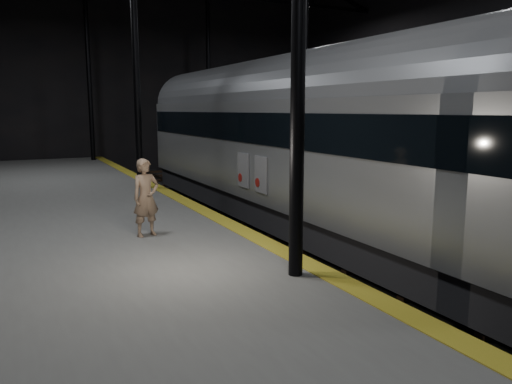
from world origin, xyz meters
TOP-DOWN VIEW (x-y plane):
  - ground at (0.00, 0.00)m, footprint 44.00×44.00m
  - platform_left at (-7.50, 0.00)m, footprint 9.00×43.80m
  - platform_right at (7.50, 0.00)m, footprint 9.00×43.80m
  - tactile_strip at (-3.25, 0.00)m, footprint 0.50×43.80m
  - track at (0.00, 0.00)m, footprint 2.40×43.00m
  - train at (-0.00, 2.85)m, footprint 3.19×21.31m
  - woman at (-5.54, 0.11)m, footprint 0.77×0.60m

SIDE VIEW (x-z plane):
  - ground at x=0.00m, z-range 0.00..0.00m
  - track at x=0.00m, z-range -0.05..0.19m
  - platform_left at x=-7.50m, z-range 0.00..1.00m
  - platform_right at x=7.50m, z-range 0.00..1.00m
  - tactile_strip at x=-3.25m, z-range 1.00..1.01m
  - woman at x=-5.54m, z-range 1.00..2.88m
  - train at x=0.00m, z-range 0.33..6.03m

